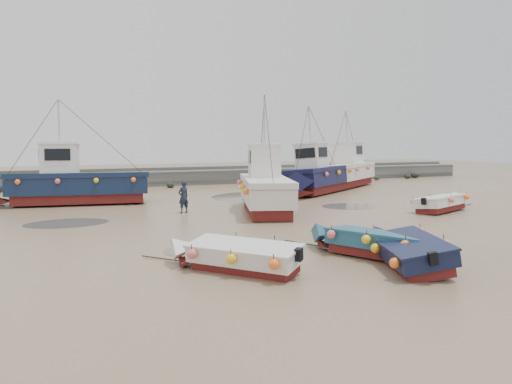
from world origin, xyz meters
TOP-DOWN VIEW (x-y plane):
  - ground at (0.00, 0.00)m, footprint 120.00×120.00m
  - seawall at (0.05, 21.99)m, footprint 60.00×4.92m
  - puddle_a at (-4.47, -3.28)m, footprint 4.27×4.27m
  - puddle_b at (5.98, 4.48)m, footprint 3.22×3.22m
  - puddle_c at (-9.35, 4.61)m, footprint 3.78×3.78m
  - puddle_d at (3.31, 10.93)m, footprint 6.87×6.87m
  - dinghy_0 at (-5.13, -6.24)m, footprint 4.04×4.71m
  - dinghy_1 at (0.10, -7.65)m, footprint 3.11×5.76m
  - dinghy_2 at (-0.36, -6.20)m, footprint 3.15×5.26m
  - dinghy_3 at (9.72, 0.89)m, footprint 5.76×2.95m
  - cabin_boat_0 at (-8.91, 11.80)m, footprint 11.29×4.31m
  - cabin_boat_1 at (0.68, 4.59)m, footprint 4.59×9.68m
  - cabin_boat_2 at (7.65, 11.17)m, footprint 9.02×6.88m
  - cabin_boat_3 at (13.14, 15.31)m, footprint 8.89×7.08m
  - person at (-3.52, 5.68)m, footprint 0.73×0.61m

SIDE VIEW (x-z plane):
  - ground at x=0.00m, z-range 0.00..0.00m
  - person at x=-3.52m, z-range -0.86..0.86m
  - puddle_a at x=-4.47m, z-range 0.00..0.01m
  - puddle_b at x=5.98m, z-range 0.00..0.01m
  - puddle_c at x=-9.35m, z-range 0.00..0.01m
  - puddle_d at x=3.31m, z-range 0.00..0.01m
  - dinghy_3 at x=9.72m, z-range -0.16..1.26m
  - dinghy_1 at x=0.10m, z-range -0.16..1.26m
  - dinghy_0 at x=-5.13m, z-range -0.16..1.27m
  - dinghy_2 at x=-0.36m, z-range -0.16..1.27m
  - seawall at x=0.05m, z-range -0.12..1.38m
  - cabin_boat_0 at x=-8.91m, z-range -1.81..4.41m
  - cabin_boat_2 at x=7.65m, z-range -1.77..4.45m
  - cabin_boat_3 at x=13.14m, z-range -1.77..4.45m
  - cabin_boat_1 at x=0.68m, z-range -1.76..4.46m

